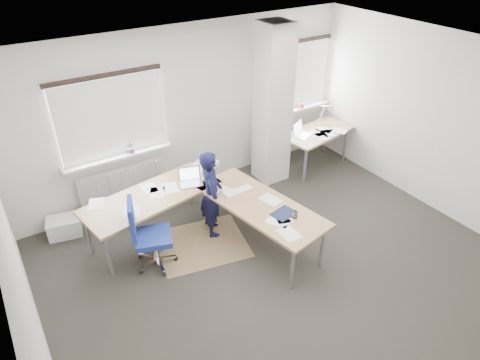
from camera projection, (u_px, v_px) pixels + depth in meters
ground at (277, 263)px, 5.99m from camera, size 6.00×6.00×0.00m
room_shell at (273, 135)px, 5.47m from camera, size 6.04×5.04×2.82m
floor_mat at (202, 244)px, 6.34m from camera, size 1.46×1.31×0.01m
white_crate at (64, 227)px, 6.46m from camera, size 0.54×0.43×0.29m
desk_main at (208, 200)px, 6.09m from camera, size 2.82×2.63×0.96m
desk_side at (317, 134)px, 7.94m from camera, size 1.50×0.93×1.22m
task_chair at (152, 248)px, 5.82m from camera, size 0.62×0.60×1.08m
person at (211, 194)px, 6.24m from camera, size 0.48×0.58×1.37m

